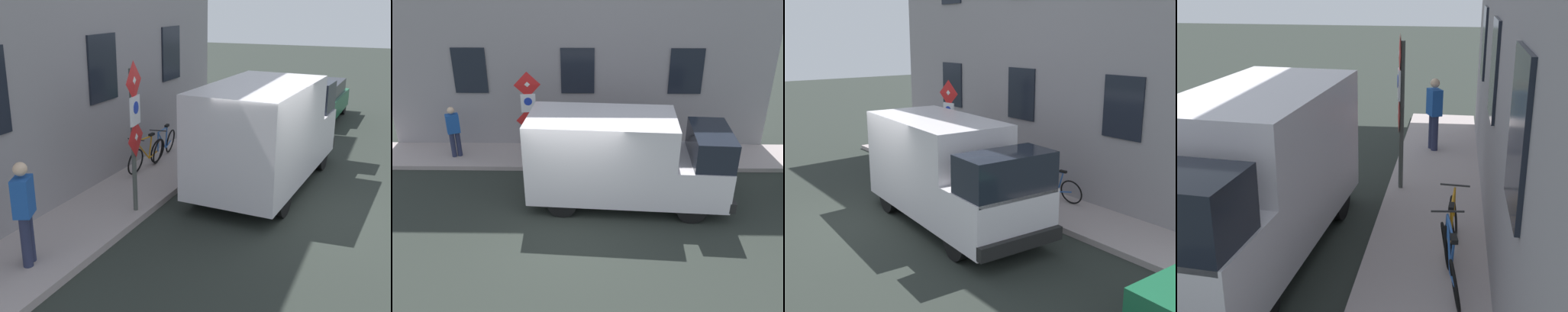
# 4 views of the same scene
# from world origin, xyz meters

# --- Properties ---
(ground_plane) EXTENTS (80.00, 80.00, 0.00)m
(ground_plane) POSITION_xyz_m (0.00, 0.00, 0.00)
(ground_plane) COLOR #272D28
(sidewalk_slab) EXTENTS (1.82, 14.90, 0.14)m
(sidewalk_slab) POSITION_xyz_m (3.41, 0.00, 0.07)
(sidewalk_slab) COLOR #A79996
(sidewalk_slab) RESTS_ON ground_plane
(sign_post_stacked) EXTENTS (0.18, 0.56, 2.89)m
(sign_post_stacked) POSITION_xyz_m (2.70, 1.43, 1.98)
(sign_post_stacked) COLOR #474C47
(sign_post_stacked) RESTS_ON sidewalk_slab
(delivery_van) EXTENTS (2.35, 5.45, 2.50)m
(delivery_van) POSITION_xyz_m (0.81, -1.35, 1.33)
(delivery_van) COLOR silver
(delivery_van) RESTS_ON ground_plane
(parked_hatchback) EXTENTS (1.86, 4.05, 1.38)m
(parked_hatchback) POSITION_xyz_m (0.95, -8.87, 0.73)
(parked_hatchback) COLOR #155534
(parked_hatchback) RESTS_ON ground_plane
(bicycle_blue) EXTENTS (0.48, 1.71, 0.89)m
(bicycle_blue) POSITION_xyz_m (3.77, -1.95, 0.51)
(bicycle_blue) COLOR black
(bicycle_blue) RESTS_ON sidewalk_slab
(bicycle_orange) EXTENTS (0.46, 1.72, 0.89)m
(bicycle_orange) POSITION_xyz_m (3.77, -0.96, 0.51)
(bicycle_orange) COLOR black
(bicycle_orange) RESTS_ON sidewalk_slab
(pedestrian) EXTENTS (0.40, 0.47, 1.72)m
(pedestrian) POSITION_xyz_m (3.26, 4.00, 1.07)
(pedestrian) COLOR #262B47
(pedestrian) RESTS_ON sidewalk_slab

